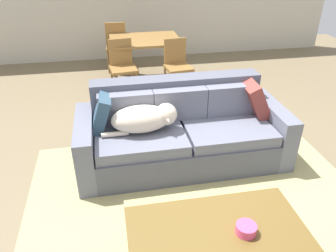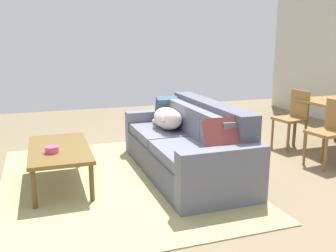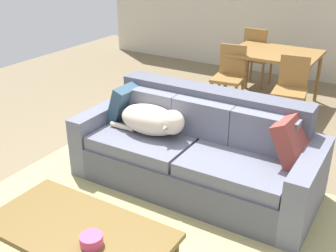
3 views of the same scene
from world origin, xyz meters
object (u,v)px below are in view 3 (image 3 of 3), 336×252
Objects in this scene: bowl_on_coffee_table at (91,240)px; dining_chair_near_right at (291,87)px; coffee_table at (79,233)px; throw_pillow_by_left_arm at (126,103)px; dog_on_left_cushion at (153,120)px; dining_chair_near_left at (230,74)px; dining_table at (275,57)px; couch at (197,152)px; dining_chair_far_left at (256,55)px; throw_pillow_by_right_arm at (293,141)px.

dining_chair_near_right reaches higher than bowl_on_coffee_table.
bowl_on_coffee_table is (0.19, -0.08, 0.08)m from coffee_table.
throw_pillow_by_left_arm is at bearing 116.18° from coffee_table.
dining_chair_near_left reaches higher than dog_on_left_cushion.
dining_table is 0.71m from dining_chair_near_left.
coffee_table is 3.43m from dining_chair_near_right.
couch is 0.92m from throw_pillow_by_left_arm.
bowl_on_coffee_table is (0.10, -1.62, 0.14)m from couch.
couch is at bearing 86.80° from coffee_table.
dining_chair_far_left is at bearing 84.25° from throw_pillow_by_left_arm.
throw_pillow_by_right_arm is at bearing -60.15° from dining_chair_near_left.
dining_chair_near_right is (-0.52, 1.80, -0.16)m from throw_pillow_by_right_arm.
dining_chair_near_left is at bearing 99.97° from bowl_on_coffee_table.
throw_pillow_by_right_arm is at bearing 59.29° from coffee_table.
bowl_on_coffee_table is (0.97, -1.66, -0.17)m from throw_pillow_by_left_arm.
coffee_table is (0.78, -1.58, -0.25)m from throw_pillow_by_left_arm.
dining_chair_far_left is (-0.90, 1.21, 0.02)m from dining_chair_near_right.
dining_chair_far_left is (-0.66, 4.68, 0.03)m from bowl_on_coffee_table.
couch is at bearing -175.84° from throw_pillow_by_right_arm.
throw_pillow_by_left_arm is 0.96× the size of throw_pillow_by_right_arm.
dining_chair_far_left reaches higher than dog_on_left_cushion.
couch is 0.52m from dog_on_left_cushion.
bowl_on_coffee_table is (0.52, -1.50, -0.14)m from dog_on_left_cushion.
dining_chair_far_left is (-0.15, 3.19, -0.11)m from dog_on_left_cushion.
dining_chair_near_right is at bearing 79.19° from couch.
throw_pillow_by_right_arm is 2.34m from dining_chair_near_left.
dining_table is at bearing 72.36° from throw_pillow_by_left_arm.
throw_pillow_by_right_arm is (0.86, 0.06, 0.32)m from couch.
dining_chair_near_right is (0.86, -0.08, -0.01)m from dining_chair_near_left.
dining_chair_near_right is (0.24, 3.48, 0.02)m from bowl_on_coffee_table.
dining_chair_near_left reaches higher than dining_table.
coffee_table is 3.51m from dining_chair_near_left.
dog_on_left_cushion is (-0.41, -0.12, 0.28)m from couch.
dining_chair_near_left is at bearing 94.41° from dining_chair_far_left.
couch is 1.80× the size of coffee_table.
dining_chair_near_left reaches higher than throw_pillow_by_right_arm.
dining_chair_near_left reaches higher than dining_chair_near_right.
bowl_on_coffee_table is at bearing -101.12° from dining_chair_near_right.
coffee_table is 1.08× the size of dining_table.
couch is 2.44× the size of dining_chair_far_left.
dining_chair_near_right is at bearing 82.86° from coffee_table.
dining_table is (-0.01, 4.01, 0.28)m from coffee_table.
couch is at bearing 93.55° from bowl_on_coffee_table.
throw_pillow_by_left_arm is 1.93m from dining_chair_near_left.
bowl_on_coffee_table is at bearing -86.68° from dining_chair_near_left.
dining_chair_far_left is (-0.48, 4.60, 0.11)m from coffee_table.
coffee_table is 8.61× the size of bowl_on_coffee_table.
dining_chair_far_left is at bearing 85.19° from dining_chair_near_left.
dining_chair_near_left reaches higher than bowl_on_coffee_table.
dining_table is at bearing 82.45° from dog_on_left_cushion.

